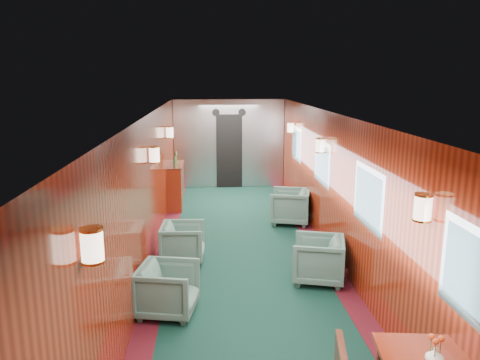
{
  "coord_description": "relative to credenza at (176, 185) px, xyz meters",
  "views": [
    {
      "loc": [
        -0.56,
        -6.72,
        2.97
      ],
      "look_at": [
        0.0,
        1.52,
        1.15
      ],
      "focal_mm": 35.0,
      "sensor_mm": 36.0,
      "label": 1
    }
  ],
  "objects": [
    {
      "name": "room",
      "position": [
        1.34,
        -3.94,
        1.12
      ],
      "size": [
        12.0,
        12.1,
        2.4
      ],
      "color": "#0D2F25",
      "rests_on": "ground"
    },
    {
      "name": "bulkhead",
      "position": [
        1.34,
        1.97,
        0.67
      ],
      "size": [
        2.98,
        0.17,
        2.39
      ],
      "color": "#B8BBBF",
      "rests_on": "ground"
    },
    {
      "name": "windows_right",
      "position": [
        2.83,
        -3.69,
        0.93
      ],
      "size": [
        0.02,
        8.6,
        0.8
      ],
      "color": "silver",
      "rests_on": "ground"
    },
    {
      "name": "wall_sconces",
      "position": [
        1.34,
        -3.38,
        1.27
      ],
      "size": [
        2.97,
        7.97,
        0.25
      ],
      "color": "#FFE5C6",
      "rests_on": "ground"
    },
    {
      "name": "credenza",
      "position": [
        0.0,
        0.0,
        0.0
      ],
      "size": [
        0.35,
        1.13,
        1.29
      ],
      "color": "maroon",
      "rests_on": "ground"
    },
    {
      "name": "flower_vase",
      "position": [
        2.51,
        -7.51,
        0.33
      ],
      "size": [
        0.17,
        0.17,
        0.14
      ],
      "primitive_type": "imported",
      "rotation": [
        0.0,
        0.0,
        -0.27
      ],
      "color": "white",
      "rests_on": "dining_table"
    },
    {
      "name": "armchair_left_near",
      "position": [
        0.24,
        -5.1,
        -0.19
      ],
      "size": [
        0.84,
        0.82,
        0.66
      ],
      "primitive_type": "imported",
      "rotation": [
        0.0,
        0.0,
        1.38
      ],
      "color": "#1C423D",
      "rests_on": "ground"
    },
    {
      "name": "armchair_left_far",
      "position": [
        0.34,
        -3.34,
        -0.2
      ],
      "size": [
        0.73,
        0.71,
        0.64
      ],
      "primitive_type": "imported",
      "rotation": [
        0.0,
        0.0,
        1.52
      ],
      "color": "#1C423D",
      "rests_on": "ground"
    },
    {
      "name": "armchair_right_near",
      "position": [
        2.37,
        -4.27,
        -0.18
      ],
      "size": [
        0.9,
        0.88,
        0.68
      ],
      "primitive_type": "imported",
      "rotation": [
        0.0,
        0.0,
        -1.82
      ],
      "color": "#1C423D",
      "rests_on": "ground"
    },
    {
      "name": "armchair_right_far",
      "position": [
        2.44,
        -1.44,
        -0.16
      ],
      "size": [
        0.95,
        0.93,
        0.71
      ],
      "primitive_type": "imported",
      "rotation": [
        0.0,
        0.0,
        -1.82
      ],
      "color": "#1C423D",
      "rests_on": "ground"
    }
  ]
}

